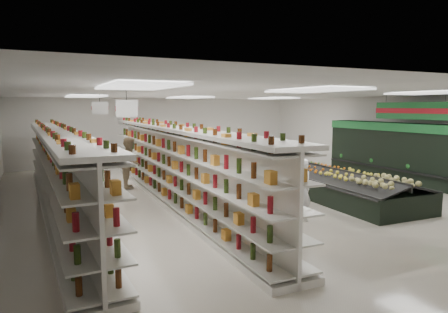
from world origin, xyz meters
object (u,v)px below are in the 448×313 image
shopper_background (130,162)px  gondola_left (59,174)px  shopper_main (301,191)px  produce_island (332,183)px  gondola_center (173,167)px  soda_endcap (161,154)px

shopper_background → gondola_left: bearing=145.1°
gondola_left → shopper_main: gondola_left is taller
produce_island → gondola_left: bearing=167.0°
produce_island → shopper_main: shopper_main is taller
shopper_main → shopper_background: size_ratio=0.89×
shopper_main → gondola_center: bearing=-57.1°
produce_island → shopper_background: shopper_background is taller
produce_island → gondola_center: bearing=162.5°
soda_endcap → produce_island: bearing=-61.3°
produce_island → shopper_main: bearing=-143.9°
gondola_center → shopper_background: size_ratio=7.30×
shopper_background → soda_endcap: bearing=-25.3°
gondola_left → produce_island: gondola_left is taller
gondola_center → produce_island: gondola_center is taller
shopper_main → shopper_background: bearing=-63.8°
gondola_center → shopper_main: size_ratio=8.21×
shopper_background → gondola_center: bearing=-153.6°
soda_endcap → shopper_main: 8.51m
produce_island → shopper_main: size_ratio=3.95×
gondola_center → shopper_main: gondola_center is taller
soda_endcap → shopper_main: soda_endcap is taller
soda_endcap → shopper_main: (0.96, -8.46, -0.02)m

